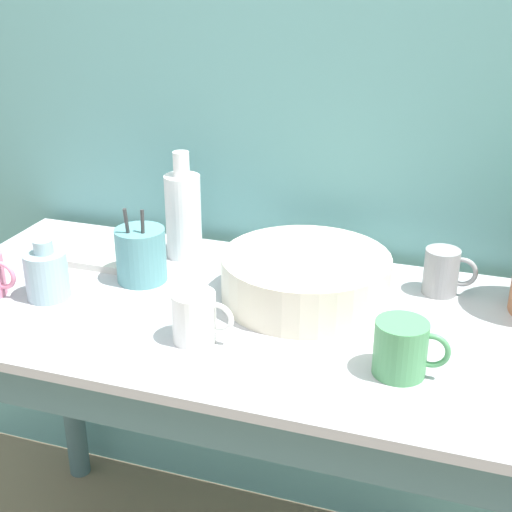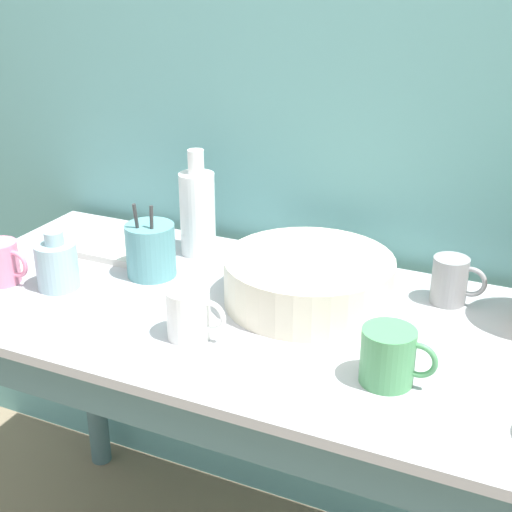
{
  "view_description": "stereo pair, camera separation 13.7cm",
  "coord_description": "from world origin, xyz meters",
  "px_view_note": "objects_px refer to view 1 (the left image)",
  "views": [
    {
      "loc": [
        0.4,
        -0.87,
        1.46
      ],
      "look_at": [
        0.0,
        0.32,
        0.91
      ],
      "focal_mm": 50.0,
      "sensor_mm": 36.0,
      "label": 1
    },
    {
      "loc": [
        0.52,
        -0.82,
        1.46
      ],
      "look_at": [
        0.0,
        0.32,
        0.91
      ],
      "focal_mm": 50.0,
      "sensor_mm": 36.0,
      "label": 2
    }
  ],
  "objects_px": {
    "bottle_tall": "(183,214)",
    "mug_white": "(195,317)",
    "mug_grey": "(443,272)",
    "tray_board": "(91,253)",
    "mug_green": "(402,348)",
    "utensil_cup": "(141,255)",
    "bottle_short": "(47,274)",
    "bowl_wash_large": "(306,277)"
  },
  "relations": [
    {
      "from": "bowl_wash_large",
      "to": "bottle_tall",
      "type": "height_order",
      "value": "bottle_tall"
    },
    {
      "from": "bottle_tall",
      "to": "bowl_wash_large",
      "type": "bearing_deg",
      "value": -21.48
    },
    {
      "from": "bottle_short",
      "to": "bottle_tall",
      "type": "bearing_deg",
      "value": 58.04
    },
    {
      "from": "bottle_short",
      "to": "mug_grey",
      "type": "distance_m",
      "value": 0.81
    },
    {
      "from": "bottle_tall",
      "to": "utensil_cup",
      "type": "distance_m",
      "value": 0.16
    },
    {
      "from": "bottle_tall",
      "to": "mug_white",
      "type": "distance_m",
      "value": 0.4
    },
    {
      "from": "bowl_wash_large",
      "to": "bottle_short",
      "type": "height_order",
      "value": "bottle_short"
    },
    {
      "from": "bottle_tall",
      "to": "bottle_short",
      "type": "relative_size",
      "value": 1.97
    },
    {
      "from": "mug_white",
      "to": "bottle_tall",
      "type": "bearing_deg",
      "value": 116.65
    },
    {
      "from": "tray_board",
      "to": "utensil_cup",
      "type": "bearing_deg",
      "value": -24.67
    },
    {
      "from": "bottle_short",
      "to": "utensil_cup",
      "type": "height_order",
      "value": "utensil_cup"
    },
    {
      "from": "bottle_tall",
      "to": "mug_grey",
      "type": "xyz_separation_m",
      "value": [
        0.59,
        -0.01,
        -0.05
      ]
    },
    {
      "from": "bottle_tall",
      "to": "mug_green",
      "type": "distance_m",
      "value": 0.65
    },
    {
      "from": "mug_white",
      "to": "mug_green",
      "type": "distance_m",
      "value": 0.37
    },
    {
      "from": "mug_grey",
      "to": "tray_board",
      "type": "xyz_separation_m",
      "value": [
        -0.8,
        -0.06,
        -0.04
      ]
    },
    {
      "from": "mug_grey",
      "to": "mug_green",
      "type": "xyz_separation_m",
      "value": [
        -0.04,
        -0.33,
        -0.0
      ]
    },
    {
      "from": "bowl_wash_large",
      "to": "mug_white",
      "type": "bearing_deg",
      "value": -123.09
    },
    {
      "from": "mug_green",
      "to": "tray_board",
      "type": "relative_size",
      "value": 0.58
    },
    {
      "from": "tray_board",
      "to": "bottle_tall",
      "type": "bearing_deg",
      "value": 19.17
    },
    {
      "from": "mug_green",
      "to": "mug_white",
      "type": "bearing_deg",
      "value": -178.97
    },
    {
      "from": "utensil_cup",
      "to": "mug_green",
      "type": "bearing_deg",
      "value": -18.47
    },
    {
      "from": "mug_grey",
      "to": "mug_green",
      "type": "bearing_deg",
      "value": -96.47
    },
    {
      "from": "bottle_short",
      "to": "bowl_wash_large",
      "type": "bearing_deg",
      "value": 17.59
    },
    {
      "from": "utensil_cup",
      "to": "mug_white",
      "type": "bearing_deg",
      "value": -43.63
    },
    {
      "from": "bottle_tall",
      "to": "mug_white",
      "type": "height_order",
      "value": "bottle_tall"
    },
    {
      "from": "mug_white",
      "to": "mug_grey",
      "type": "bearing_deg",
      "value": 39.78
    },
    {
      "from": "mug_white",
      "to": "mug_grey",
      "type": "height_order",
      "value": "mug_grey"
    },
    {
      "from": "mug_white",
      "to": "utensil_cup",
      "type": "bearing_deg",
      "value": 136.37
    },
    {
      "from": "bottle_short",
      "to": "utensil_cup",
      "type": "xyz_separation_m",
      "value": [
        0.15,
        0.14,
        0.01
      ]
    },
    {
      "from": "mug_green",
      "to": "tray_board",
      "type": "bearing_deg",
      "value": 160.05
    },
    {
      "from": "mug_white",
      "to": "mug_green",
      "type": "relative_size",
      "value": 0.92
    },
    {
      "from": "mug_grey",
      "to": "bowl_wash_large",
      "type": "bearing_deg",
      "value": -156.31
    },
    {
      "from": "mug_green",
      "to": "bottle_tall",
      "type": "bearing_deg",
      "value": 147.71
    },
    {
      "from": "mug_white",
      "to": "mug_green",
      "type": "height_order",
      "value": "mug_green"
    },
    {
      "from": "mug_grey",
      "to": "mug_green",
      "type": "distance_m",
      "value": 0.34
    },
    {
      "from": "mug_grey",
      "to": "tray_board",
      "type": "relative_size",
      "value": 0.5
    },
    {
      "from": "mug_grey",
      "to": "bottle_tall",
      "type": "bearing_deg",
      "value": 178.76
    },
    {
      "from": "bottle_short",
      "to": "utensil_cup",
      "type": "distance_m",
      "value": 0.2
    },
    {
      "from": "bowl_wash_large",
      "to": "mug_grey",
      "type": "height_order",
      "value": "mug_grey"
    },
    {
      "from": "mug_white",
      "to": "tray_board",
      "type": "relative_size",
      "value": 0.53
    },
    {
      "from": "mug_grey",
      "to": "utensil_cup",
      "type": "height_order",
      "value": "utensil_cup"
    },
    {
      "from": "bowl_wash_large",
      "to": "mug_green",
      "type": "relative_size",
      "value": 2.69
    }
  ]
}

